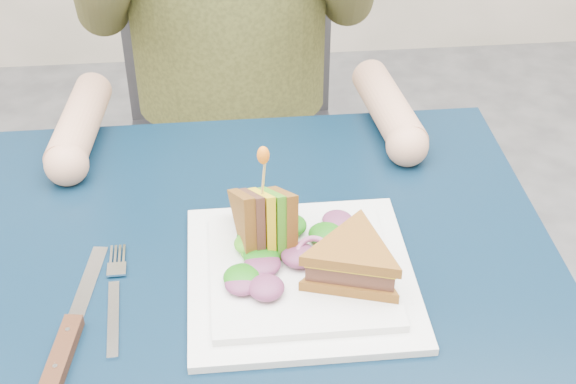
{
  "coord_description": "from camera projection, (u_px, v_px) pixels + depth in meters",
  "views": [
    {
      "loc": [
        -0.02,
        -0.66,
        1.37
      ],
      "look_at": [
        0.05,
        0.07,
        0.82
      ],
      "focal_mm": 50.0,
      "sensor_mm": 36.0,
      "label": 1
    }
  ],
  "objects": [
    {
      "name": "table",
      "position": [
        253.0,
        340.0,
        0.96
      ],
      "size": [
        0.75,
        0.75,
        0.73
      ],
      "color": "black",
      "rests_on": "ground"
    },
    {
      "name": "chair",
      "position": [
        232.0,
        108.0,
        1.61
      ],
      "size": [
        0.42,
        0.4,
        0.93
      ],
      "color": "#47474C",
      "rests_on": "ground"
    },
    {
      "name": "plate",
      "position": [
        301.0,
        273.0,
        0.92
      ],
      "size": [
        0.26,
        0.26,
        0.02
      ],
      "color": "white",
      "rests_on": "table"
    },
    {
      "name": "sandwich_flat",
      "position": [
        353.0,
        261.0,
        0.89
      ],
      "size": [
        0.16,
        0.16,
        0.05
      ],
      "color": "brown",
      "rests_on": "plate"
    },
    {
      "name": "sandwich_upright",
      "position": [
        265.0,
        221.0,
        0.93
      ],
      "size": [
        0.08,
        0.13,
        0.13
      ],
      "color": "brown",
      "rests_on": "plate"
    },
    {
      "name": "fork",
      "position": [
        115.0,
        300.0,
        0.9
      ],
      "size": [
        0.02,
        0.18,
        0.01
      ],
      "color": "silver",
      "rests_on": "table"
    },
    {
      "name": "knife",
      "position": [
        68.0,
        339.0,
        0.85
      ],
      "size": [
        0.05,
        0.22,
        0.02
      ],
      "color": "silver",
      "rests_on": "table"
    },
    {
      "name": "toothpick",
      "position": [
        264.0,
        176.0,
        0.89
      ],
      "size": [
        0.01,
        0.01,
        0.06
      ],
      "primitive_type": "cylinder",
      "rotation": [
        0.14,
        0.07,
        0.0
      ],
      "color": "tan",
      "rests_on": "sandwich_upright"
    },
    {
      "name": "toothpick_frill",
      "position": [
        263.0,
        155.0,
        0.88
      ],
      "size": [
        0.01,
        0.01,
        0.02
      ],
      "primitive_type": "ellipsoid",
      "color": "orange",
      "rests_on": "sandwich_upright"
    },
    {
      "name": "lettuce_spill",
      "position": [
        304.0,
        254.0,
        0.92
      ],
      "size": [
        0.15,
        0.13,
        0.02
      ],
      "primitive_type": null,
      "color": "#337A14",
      "rests_on": "plate"
    },
    {
      "name": "onion_ring",
      "position": [
        314.0,
        253.0,
        0.91
      ],
      "size": [
        0.04,
        0.04,
        0.02
      ],
      "primitive_type": "torus",
      "rotation": [
        0.44,
        0.0,
        0.0
      ],
      "color": "#9E4C7A",
      "rests_on": "plate"
    }
  ]
}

